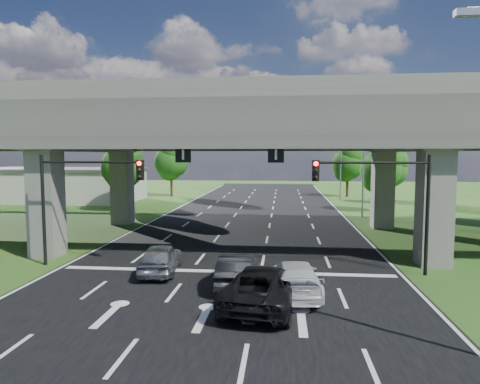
% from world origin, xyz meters
% --- Properties ---
extents(ground, '(160.00, 160.00, 0.00)m').
position_xyz_m(ground, '(0.00, 0.00, 0.00)').
color(ground, '#214C18').
rests_on(ground, ground).
extents(road, '(18.00, 120.00, 0.03)m').
position_xyz_m(road, '(0.00, 10.00, 0.01)').
color(road, black).
rests_on(road, ground).
extents(overpass, '(80.00, 15.00, 10.00)m').
position_xyz_m(overpass, '(0.00, 12.00, 7.92)').
color(overpass, '#373432').
rests_on(overpass, ground).
extents(warehouse, '(20.00, 10.00, 4.00)m').
position_xyz_m(warehouse, '(-26.00, 35.00, 2.00)').
color(warehouse, '#9E9E99').
rests_on(warehouse, ground).
extents(signal_right, '(5.76, 0.54, 6.00)m').
position_xyz_m(signal_right, '(7.82, 3.94, 4.19)').
color(signal_right, black).
rests_on(signal_right, ground).
extents(signal_left, '(5.76, 0.54, 6.00)m').
position_xyz_m(signal_left, '(-7.82, 3.94, 4.19)').
color(signal_left, black).
rests_on(signal_left, ground).
extents(streetlight_far, '(3.38, 0.25, 10.00)m').
position_xyz_m(streetlight_far, '(10.10, 24.00, 5.85)').
color(streetlight_far, gray).
rests_on(streetlight_far, ground).
extents(streetlight_beyond, '(3.38, 0.25, 10.00)m').
position_xyz_m(streetlight_beyond, '(10.10, 40.00, 5.85)').
color(streetlight_beyond, gray).
rests_on(streetlight_beyond, ground).
extents(tree_left_near, '(4.50, 4.50, 7.80)m').
position_xyz_m(tree_left_near, '(-13.95, 26.00, 4.82)').
color(tree_left_near, black).
rests_on(tree_left_near, ground).
extents(tree_left_mid, '(3.91, 3.90, 6.76)m').
position_xyz_m(tree_left_mid, '(-16.95, 34.00, 4.17)').
color(tree_left_mid, black).
rests_on(tree_left_mid, ground).
extents(tree_left_far, '(4.80, 4.80, 8.32)m').
position_xyz_m(tree_left_far, '(-12.95, 42.00, 5.14)').
color(tree_left_far, black).
rests_on(tree_left_far, ground).
extents(tree_right_near, '(4.20, 4.20, 7.28)m').
position_xyz_m(tree_right_near, '(13.05, 28.00, 4.50)').
color(tree_right_near, black).
rests_on(tree_right_near, ground).
extents(tree_right_mid, '(3.91, 3.90, 6.76)m').
position_xyz_m(tree_right_mid, '(16.05, 36.00, 4.17)').
color(tree_right_mid, black).
rests_on(tree_right_mid, ground).
extents(tree_right_far, '(4.50, 4.50, 7.80)m').
position_xyz_m(tree_right_far, '(12.05, 44.00, 4.82)').
color(tree_right_far, black).
rests_on(tree_right_far, ground).
extents(car_silver, '(2.17, 4.50, 1.48)m').
position_xyz_m(car_silver, '(-3.25, 3.00, 0.77)').
color(car_silver, '#969A9D').
rests_on(car_silver, road).
extents(car_dark, '(1.59, 4.39, 1.44)m').
position_xyz_m(car_dark, '(0.81, 1.25, 0.75)').
color(car_dark, black).
rests_on(car_dark, road).
extents(car_white, '(2.35, 5.04, 1.42)m').
position_xyz_m(car_white, '(3.43, 0.30, 0.74)').
color(car_white, silver).
rests_on(car_white, road).
extents(car_trailing, '(3.39, 6.04, 1.60)m').
position_xyz_m(car_trailing, '(2.14, -1.20, 0.83)').
color(car_trailing, black).
rests_on(car_trailing, road).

